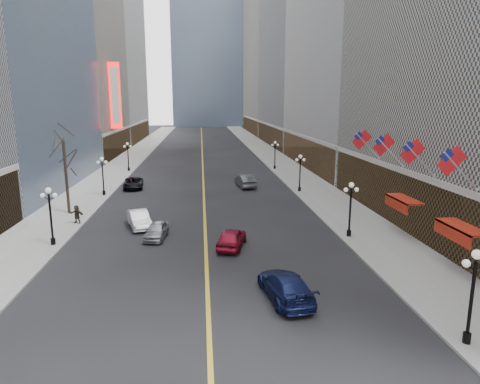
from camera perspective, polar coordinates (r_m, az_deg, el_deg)
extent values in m
cube|color=gray|center=(74.98, 5.79, 3.56)|extent=(6.00, 230.00, 0.15)
cube|color=gray|center=(74.90, -15.78, 3.16)|extent=(6.00, 230.00, 0.15)
cube|color=gold|center=(83.53, -5.03, 4.40)|extent=(0.25, 200.00, 0.02)
cube|color=#483930|center=(37.80, 24.48, -2.00)|extent=(2.80, 41.00, 5.00)
cube|color=#483930|center=(73.69, 9.50, 5.29)|extent=(2.80, 35.00, 5.00)
cube|color=gray|center=(113.65, 10.81, 18.38)|extent=(26.00, 40.00, 48.00)
cube|color=#483930|center=(110.70, 4.53, 7.63)|extent=(2.80, 39.00, 5.00)
cube|color=#9D9582|center=(156.05, 6.36, 19.32)|extent=(26.00, 46.00, 62.00)
cube|color=#483930|center=(153.16, 1.80, 8.88)|extent=(2.80, 45.00, 5.00)
cube|color=#9D9582|center=(95.62, -24.78, 19.38)|extent=(26.00, 30.00, 50.00)
cube|color=#483930|center=(92.01, -16.68, 6.27)|extent=(2.80, 29.00, 5.00)
cube|color=silver|center=(129.74, -19.94, 22.45)|extent=(26.00, 38.00, 72.00)
cube|color=#483930|center=(125.41, -13.66, 7.84)|extent=(2.80, 37.00, 5.00)
cylinder|color=black|center=(23.24, 27.99, -16.79)|extent=(0.36, 0.36, 0.50)
cylinder|color=black|center=(22.49, 28.43, -12.85)|extent=(0.16, 0.16, 4.00)
sphere|color=white|center=(21.68, 29.04, -7.29)|extent=(0.44, 0.44, 0.44)
sphere|color=white|center=(21.56, 27.93, -8.41)|extent=(0.36, 0.36, 0.36)
cylinder|color=black|center=(36.52, 14.31, -5.32)|extent=(0.36, 0.36, 0.50)
cylinder|color=black|center=(36.04, 14.46, -2.66)|extent=(0.16, 0.16, 4.00)
sphere|color=white|center=(35.55, 14.65, 0.92)|extent=(0.44, 0.44, 0.44)
sphere|color=white|center=(35.47, 13.93, 0.28)|extent=(0.36, 0.36, 0.36)
sphere|color=white|center=(35.78, 15.30, 0.31)|extent=(0.36, 0.36, 0.36)
cylinder|color=black|center=(53.27, 7.94, 0.38)|extent=(0.36, 0.36, 0.50)
cylinder|color=black|center=(52.95, 7.99, 2.24)|extent=(0.16, 0.16, 4.00)
sphere|color=white|center=(52.61, 8.06, 4.71)|extent=(0.44, 0.44, 0.44)
sphere|color=white|center=(52.56, 7.57, 4.27)|extent=(0.36, 0.36, 0.36)
sphere|color=white|center=(52.77, 8.53, 4.27)|extent=(0.36, 0.36, 0.36)
cylinder|color=black|center=(70.64, 4.65, 3.33)|extent=(0.36, 0.36, 0.50)
cylinder|color=black|center=(70.40, 4.68, 4.73)|extent=(0.16, 0.16, 4.00)
sphere|color=white|center=(70.15, 4.71, 6.60)|extent=(0.44, 0.44, 0.44)
sphere|color=white|center=(70.11, 4.34, 6.27)|extent=(0.36, 0.36, 0.36)
sphere|color=white|center=(70.26, 5.07, 6.27)|extent=(0.36, 0.36, 0.36)
cylinder|color=black|center=(36.38, -23.65, -6.05)|extent=(0.36, 0.36, 0.50)
cylinder|color=black|center=(35.90, -23.89, -3.39)|extent=(0.16, 0.16, 4.00)
sphere|color=white|center=(35.40, -24.20, 0.21)|extent=(0.44, 0.44, 0.44)
sphere|color=white|center=(35.63, -24.83, -0.44)|extent=(0.36, 0.36, 0.36)
sphere|color=white|center=(35.34, -23.46, -0.41)|extent=(0.36, 0.36, 0.36)
cylinder|color=black|center=(53.18, -17.68, -0.10)|extent=(0.36, 0.36, 0.50)
cylinder|color=black|center=(52.85, -17.80, 1.76)|extent=(0.16, 0.16, 4.00)
sphere|color=white|center=(52.52, -17.96, 4.23)|extent=(0.44, 0.44, 0.44)
sphere|color=white|center=(52.67, -18.41, 3.78)|extent=(0.36, 0.36, 0.36)
sphere|color=white|center=(52.47, -17.45, 3.81)|extent=(0.36, 0.36, 0.36)
cylinder|color=black|center=(70.57, -14.61, 2.97)|extent=(0.36, 0.36, 0.50)
cylinder|color=black|center=(70.33, -14.69, 4.37)|extent=(0.16, 0.16, 4.00)
sphere|color=white|center=(70.07, -14.79, 6.24)|extent=(0.44, 0.44, 0.44)
sphere|color=white|center=(70.19, -15.13, 5.90)|extent=(0.36, 0.36, 0.36)
sphere|color=white|center=(70.04, -14.41, 5.92)|extent=(0.36, 0.36, 0.36)
cylinder|color=#B2B2B7|center=(29.82, 27.37, 2.47)|extent=(2.49, 0.12, 2.49)
cube|color=red|center=(29.39, 26.42, 3.73)|extent=(1.94, 0.04, 1.94)
cube|color=navy|center=(29.17, 25.89, 4.42)|extent=(0.88, 0.06, 0.88)
cylinder|color=#B2B2B7|center=(34.09, 22.92, 3.91)|extent=(2.49, 0.12, 2.49)
cube|color=red|center=(33.71, 22.02, 5.02)|extent=(1.94, 0.04, 1.94)
cube|color=navy|center=(33.52, 21.54, 5.63)|extent=(0.88, 0.06, 0.88)
cylinder|color=#B2B2B7|center=(38.54, 19.46, 5.01)|extent=(2.49, 0.12, 2.49)
cube|color=red|center=(38.20, 18.63, 6.00)|extent=(1.94, 0.04, 1.94)
cube|color=navy|center=(38.03, 18.18, 6.53)|extent=(0.88, 0.06, 0.88)
cylinder|color=#B2B2B7|center=(43.10, 16.72, 5.87)|extent=(2.49, 0.12, 2.49)
cube|color=red|center=(42.81, 15.96, 6.75)|extent=(1.94, 0.04, 1.94)
cube|color=navy|center=(42.65, 15.54, 7.23)|extent=(0.88, 0.06, 0.88)
cube|color=maroon|center=(30.81, 27.51, -4.14)|extent=(1.40, 4.00, 0.15)
cube|color=maroon|center=(30.57, 26.41, -4.94)|extent=(0.10, 4.00, 0.90)
cube|color=maroon|center=(37.55, 21.03, -0.86)|extent=(1.40, 4.00, 0.15)
cube|color=maroon|center=(37.35, 20.08, -1.48)|extent=(0.10, 4.00, 0.90)
cube|color=red|center=(84.27, -16.31, 12.21)|extent=(2.00, 0.50, 12.00)
cube|color=white|center=(84.26, -16.28, 12.22)|extent=(1.40, 0.55, 10.00)
cylinder|color=#2D231C|center=(45.40, -22.16, 1.88)|extent=(0.28, 0.28, 7.20)
imported|color=#96999D|center=(35.82, -11.06, -5.06)|extent=(2.09, 4.10, 1.34)
imported|color=white|center=(39.22, -13.31, -3.54)|extent=(2.86, 4.80, 1.49)
imported|color=black|center=(56.72, -14.03, 1.17)|extent=(2.85, 5.32, 1.42)
imported|color=#121944|center=(24.99, 6.09, -12.34)|extent=(2.91, 5.60, 1.55)
imported|color=maroon|center=(33.06, -1.11, -6.13)|extent=(2.90, 4.75, 1.51)
imported|color=#44494B|center=(55.90, 0.70, 1.52)|extent=(2.48, 5.34, 1.70)
imported|color=black|center=(41.63, -20.93, -2.78)|extent=(1.61, 0.98, 1.67)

